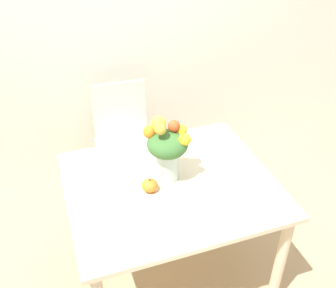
{
  "coord_description": "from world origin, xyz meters",
  "views": [
    {
      "loc": [
        -0.55,
        -1.54,
        2.13
      ],
      "look_at": [
        0.0,
        0.05,
        0.96
      ],
      "focal_mm": 42.0,
      "sensor_mm": 36.0,
      "label": 1
    }
  ],
  "objects": [
    {
      "name": "ground_plane",
      "position": [
        0.0,
        0.0,
        0.0
      ],
      "size": [
        12.0,
        12.0,
        0.0
      ],
      "primitive_type": "plane",
      "color": "tan"
    },
    {
      "name": "wall_back",
      "position": [
        0.0,
        1.2,
        1.35
      ],
      "size": [
        8.0,
        0.06,
        2.7
      ],
      "color": "silver",
      "rests_on": "ground_plane"
    },
    {
      "name": "dining_chair_near_window",
      "position": [
        -0.06,
        0.85,
        0.47
      ],
      "size": [
        0.45,
        0.45,
        0.9
      ],
      "rotation": [
        0.0,
        0.0,
        -0.06
      ],
      "color": "silver",
      "rests_on": "ground_plane"
    },
    {
      "name": "dining_table",
      "position": [
        0.0,
        0.0,
        0.63
      ],
      "size": [
        1.12,
        0.95,
        0.74
      ],
      "color": "beige",
      "rests_on": "ground_plane"
    },
    {
      "name": "flower_vase",
      "position": [
        0.0,
        0.05,
        0.93
      ],
      "size": [
        0.23,
        0.22,
        0.39
      ],
      "color": "#B2CCBC",
      "rests_on": "dining_table"
    },
    {
      "name": "pumpkin",
      "position": [
        -0.12,
        -0.02,
        0.77
      ],
      "size": [
        0.09,
        0.09,
        0.08
      ],
      "color": "orange",
      "rests_on": "dining_table"
    }
  ]
}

